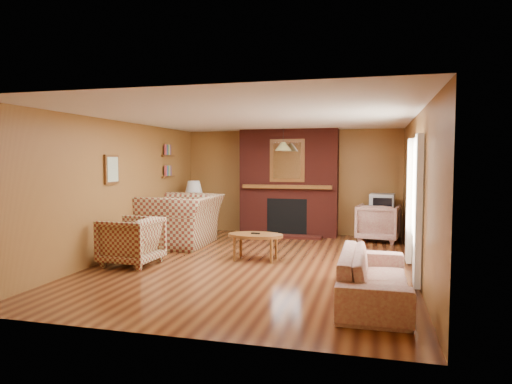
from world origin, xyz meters
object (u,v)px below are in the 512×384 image
(floral_sofa, at_px, (374,276))
(side_table, at_px, (194,222))
(plaid_armchair, at_px, (131,241))
(crt_tv, at_px, (382,205))
(coffee_table, at_px, (256,237))
(tv_stand, at_px, (382,228))
(plaid_loveseat, at_px, (182,220))
(fireplace, at_px, (289,183))
(floral_armchair, at_px, (378,223))
(table_lamp, at_px, (194,194))

(floral_sofa, bearing_deg, side_table, 44.72)
(plaid_armchair, height_order, crt_tv, crt_tv)
(coffee_table, distance_m, tv_stand, 3.32)
(coffee_table, height_order, crt_tv, crt_tv)
(crt_tv, bearing_deg, plaid_loveseat, -157.93)
(fireplace, relative_size, floral_armchair, 2.80)
(coffee_table, xyz_separation_m, table_lamp, (-2.03, 2.20, 0.55))
(tv_stand, bearing_deg, fireplace, -179.81)
(plaid_loveseat, xyz_separation_m, floral_armchair, (3.82, 1.46, -0.11))
(plaid_loveseat, relative_size, coffee_table, 1.62)
(plaid_armchair, bearing_deg, tv_stand, 133.21)
(plaid_armchair, height_order, coffee_table, plaid_armchair)
(plaid_armchair, xyz_separation_m, coffee_table, (1.88, 0.85, 0.01))
(plaid_loveseat, height_order, floral_sofa, plaid_loveseat)
(tv_stand, xyz_separation_m, crt_tv, (0.00, -0.01, 0.50))
(floral_sofa, distance_m, coffee_table, 2.69)
(coffee_table, bearing_deg, floral_armchair, 49.83)
(floral_sofa, distance_m, table_lamp, 5.71)
(side_table, bearing_deg, tv_stand, 4.82)
(tv_stand, height_order, crt_tv, crt_tv)
(table_lamp, xyz_separation_m, tv_stand, (4.15, 0.35, -0.68))
(floral_sofa, relative_size, floral_armchair, 2.39)
(floral_armchair, bearing_deg, tv_stand, -112.82)
(fireplace, xyz_separation_m, side_table, (-2.10, -0.53, -0.89))
(plaid_loveseat, xyz_separation_m, coffee_table, (1.78, -0.96, -0.11))
(plaid_loveseat, bearing_deg, plaid_armchair, -4.56)
(floral_sofa, height_order, floral_armchair, floral_armchair)
(side_table, xyz_separation_m, table_lamp, (0.00, 0.00, 0.66))
(plaid_loveseat, height_order, side_table, plaid_loveseat)
(plaid_armchair, height_order, tv_stand, plaid_armchair)
(coffee_table, xyz_separation_m, side_table, (-2.03, 2.20, -0.11))
(floral_armchair, height_order, tv_stand, floral_armchair)
(fireplace, relative_size, plaid_armchair, 2.79)
(plaid_loveseat, relative_size, table_lamp, 2.35)
(fireplace, relative_size, crt_tv, 4.43)
(plaid_armchair, bearing_deg, side_table, -174.34)
(plaid_loveseat, relative_size, plaid_armchair, 1.81)
(coffee_table, bearing_deg, plaid_armchair, -155.60)
(fireplace, xyz_separation_m, crt_tv, (2.05, -0.19, -0.42))
(plaid_armchair, bearing_deg, floral_armchair, 132.69)
(fireplace, height_order, side_table, fireplace)
(plaid_loveseat, relative_size, floral_armchair, 1.81)
(side_table, bearing_deg, table_lamp, 0.00)
(table_lamp, bearing_deg, side_table, 0.00)
(plaid_armchair, xyz_separation_m, side_table, (-0.15, 3.05, -0.10))
(floral_armchair, height_order, coffee_table, floral_armchair)
(table_lamp, xyz_separation_m, crt_tv, (4.15, 0.34, -0.18))
(fireplace, bearing_deg, crt_tv, -5.30)
(coffee_table, relative_size, tv_stand, 1.79)
(side_table, bearing_deg, plaid_loveseat, -78.57)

